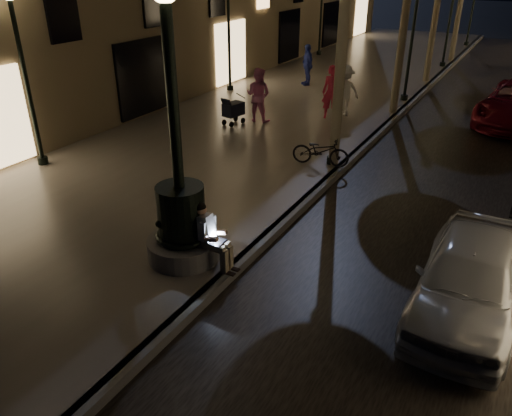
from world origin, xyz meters
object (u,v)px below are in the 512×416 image
Objects in this scene: lamp_curb_c at (452,5)px; lamp_left_a at (21,53)px; pedestrian_red at (332,92)px; bicycle at (321,151)px; pedestrian_pink at (258,95)px; pedestrian_blue at (307,65)px; fountain_lamppost at (181,210)px; seated_man_laptop at (209,234)px; lamp_curb_a at (340,53)px; car_front at (469,277)px; stroller at (233,109)px; lamp_curb_b at (414,21)px; lamp_left_b at (228,16)px; pedestrian_white at (344,91)px.

lamp_left_a is at bearing -109.54° from lamp_curb_c.
bicycle is at bearing -89.63° from pedestrian_red.
pedestrian_pink is 1.04× the size of pedestrian_blue.
seated_man_laptop is (0.61, 0.00, -0.33)m from fountain_lamppost.
bicycle is at bearing -90.87° from lamp_curb_c.
bicycle is (-0.25, -0.27, -2.62)m from lamp_curb_a.
lamp_left_a is (-7.10, -4.00, 0.00)m from lamp_curb_a.
lamp_curb_c is at bearing 101.67° from car_front.
lamp_left_a is 2.69× the size of pedestrian_blue.
car_front is (4.30, -4.82, -2.56)m from lamp_curb_a.
stroller is 0.57× the size of pedestrian_pink.
lamp_left_b is (-7.10, -2.00, 0.00)m from lamp_curb_b.
stroller is at bearing -125.00° from lamp_curb_b.
lamp_curb_c is at bearing 89.77° from seated_man_laptop.
pedestrian_white is (-5.71, 9.49, 0.42)m from car_front.
lamp_left_b is 5.62m from stroller.
lamp_left_b is 6.10m from pedestrian_red.
lamp_left_a reaches higher than bicycle.
pedestrian_red reaches higher than car_front.
lamp_curb_b is 2.69× the size of pedestrian_blue.
fountain_lamppost is 4.06× the size of seated_man_laptop.
lamp_curb_c is at bearing 70.46° from lamp_left_a.
fountain_lamppost is at bearing -29.72° from pedestrian_blue.
pedestrian_red reaches higher than bicycle.
lamp_left_b is 6.22m from pedestrian_white.
lamp_curb_a is 1.00× the size of lamp_curb_b.
car_front is at bearing -78.33° from lamp_curb_c.
lamp_curb_b is 4.20m from pedestrian_white.
lamp_left_a is 10.00m from pedestrian_red.
pedestrian_red is at bearing 112.16° from lamp_curb_a.
lamp_curb_c reaches higher than seated_man_laptop.
lamp_curb_b reaches higher than pedestrian_white.
lamp_curb_a is 16.00m from lamp_curb_c.
fountain_lamppost reaches higher than pedestrian_pink.
stroller is at bearing 64.58° from lamp_left_a.
seated_man_laptop is 7.66m from lamp_left_a.
bicycle is at bearing 91.58° from seated_man_laptop.
lamp_left_a is at bearing 164.08° from seated_man_laptop.
lamp_left_a is 2.58× the size of pedestrian_red.
car_front is at bearing 76.06° from pedestrian_white.
fountain_lamppost is 2.92× the size of pedestrian_blue.
car_front is 6.43m from bicycle.
seated_man_laptop is 0.72× the size of pedestrian_blue.
stroller is 10.88m from car_front.
lamp_left_a is at bearing -141.32° from pedestrian_red.
lamp_left_a reaches higher than stroller.
lamp_curb_b and lamp_left_b have the same top height.
lamp_curb_c is (0.09, 22.00, 2.35)m from seated_man_laptop.
bicycle is at bearing 28.58° from lamp_left_a.
pedestrian_red is 1.04× the size of pedestrian_blue.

